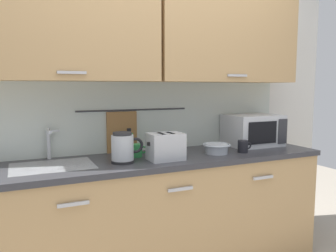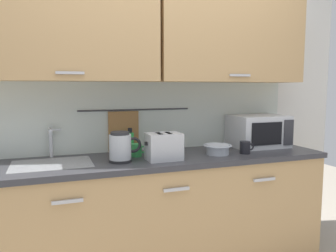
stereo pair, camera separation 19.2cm
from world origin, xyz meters
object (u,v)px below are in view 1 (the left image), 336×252
(mixing_bowl, at_px, (217,148))
(toaster, at_px, (166,146))
(dish_soap_bottle, at_px, (129,143))
(mug_near_sink, at_px, (137,151))
(microwave, at_px, (253,130))
(electric_kettle, at_px, (123,148))
(mug_by_kettle, at_px, (243,146))

(mixing_bowl, distance_m, toaster, 0.45)
(dish_soap_bottle, xyz_separation_m, mug_near_sink, (0.02, -0.14, -0.04))
(dish_soap_bottle, distance_m, mixing_bowl, 0.67)
(microwave, bearing_deg, mixing_bowl, -159.20)
(microwave, relative_size, toaster, 1.80)
(electric_kettle, bearing_deg, mixing_bowl, -0.12)
(mug_near_sink, relative_size, mug_by_kettle, 1.00)
(mug_near_sink, height_order, mixing_bowl, mug_near_sink)
(dish_soap_bottle, xyz_separation_m, mug_by_kettle, (0.83, -0.32, -0.04))
(mug_by_kettle, bearing_deg, microwave, 40.00)
(mug_by_kettle, bearing_deg, dish_soap_bottle, 159.04)
(dish_soap_bottle, distance_m, mug_by_kettle, 0.89)
(mug_near_sink, bearing_deg, microwave, 2.60)
(electric_kettle, xyz_separation_m, toaster, (0.29, -0.05, -0.01))
(mixing_bowl, bearing_deg, toaster, -174.39)
(mug_near_sink, bearing_deg, mug_by_kettle, -12.49)
(dish_soap_bottle, height_order, mixing_bowl, dish_soap_bottle)
(mixing_bowl, relative_size, mug_by_kettle, 1.78)
(electric_kettle, distance_m, toaster, 0.30)
(mug_near_sink, distance_m, mixing_bowl, 0.61)
(microwave, distance_m, mixing_bowl, 0.53)
(electric_kettle, height_order, mug_by_kettle, electric_kettle)
(dish_soap_bottle, distance_m, toaster, 0.36)
(microwave, distance_m, dish_soap_bottle, 1.11)
(mixing_bowl, bearing_deg, mug_by_kettle, -11.23)
(electric_kettle, xyz_separation_m, dish_soap_bottle, (0.13, 0.27, -0.01))
(mixing_bowl, xyz_separation_m, toaster, (-0.45, -0.04, 0.05))
(mixing_bowl, xyz_separation_m, mug_by_kettle, (0.22, -0.04, 0.00))
(mixing_bowl, height_order, toaster, toaster)
(microwave, height_order, mug_near_sink, microwave)
(electric_kettle, distance_m, dish_soap_bottle, 0.30)
(dish_soap_bottle, relative_size, toaster, 0.77)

